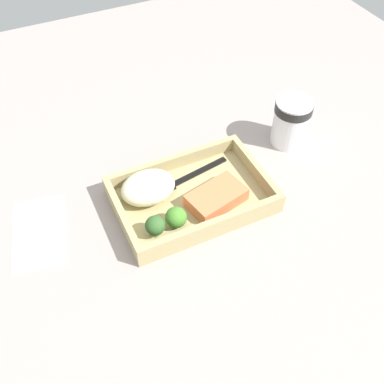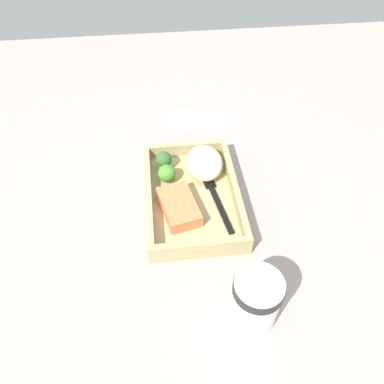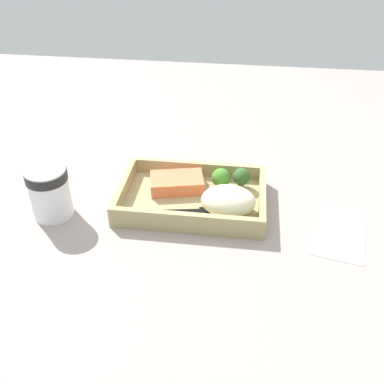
# 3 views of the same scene
# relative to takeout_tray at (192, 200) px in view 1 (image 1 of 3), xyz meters

# --- Properties ---
(ground_plane) EXTENTS (1.60, 1.60, 0.02)m
(ground_plane) POSITION_rel_takeout_tray_xyz_m (0.00, 0.00, -0.02)
(ground_plane) COLOR gray
(takeout_tray) EXTENTS (0.28, 0.19, 0.01)m
(takeout_tray) POSITION_rel_takeout_tray_xyz_m (0.00, 0.00, 0.00)
(takeout_tray) COLOR tan
(takeout_tray) RESTS_ON ground_plane
(tray_rim) EXTENTS (0.28, 0.19, 0.03)m
(tray_rim) POSITION_rel_takeout_tray_xyz_m (0.00, 0.00, 0.02)
(tray_rim) COLOR tan
(tray_rim) RESTS_ON takeout_tray
(salmon_fillet) EXTENTS (0.12, 0.08, 0.03)m
(salmon_fillet) POSITION_rel_takeout_tray_xyz_m (-0.03, 0.03, 0.02)
(salmon_fillet) COLOR #F47548
(salmon_fillet) RESTS_ON takeout_tray
(mashed_potatoes) EXTENTS (0.10, 0.08, 0.05)m
(mashed_potatoes) POSITION_rel_takeout_tray_xyz_m (0.07, -0.03, 0.03)
(mashed_potatoes) COLOR #F0E7BD
(mashed_potatoes) RESTS_ON takeout_tray
(broccoli_floret_1) EXTENTS (0.03, 0.03, 0.04)m
(broccoli_floret_1) POSITION_rel_takeout_tray_xyz_m (0.09, 0.05, 0.03)
(broccoli_floret_1) COLOR #80975A
(broccoli_floret_1) RESTS_ON takeout_tray
(broccoli_floret_2) EXTENTS (0.04, 0.04, 0.04)m
(broccoli_floret_2) POSITION_rel_takeout_tray_xyz_m (0.05, 0.05, 0.03)
(broccoli_floret_2) COLOR #74A45A
(broccoli_floret_2) RESTS_ON takeout_tray
(fork) EXTENTS (0.16, 0.04, 0.00)m
(fork) POSITION_rel_takeout_tray_xyz_m (-0.01, -0.05, 0.01)
(fork) COLOR black
(fork) RESTS_ON takeout_tray
(paper_cup) EXTENTS (0.08, 0.08, 0.10)m
(paper_cup) POSITION_rel_takeout_tray_xyz_m (-0.26, -0.07, 0.05)
(paper_cup) COLOR white
(paper_cup) RESTS_ON ground_plane
(receipt_slip) EXTENTS (0.12, 0.17, 0.00)m
(receipt_slip) POSITION_rel_takeout_tray_xyz_m (0.28, -0.05, -0.00)
(receipt_slip) COLOR white
(receipt_slip) RESTS_ON ground_plane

